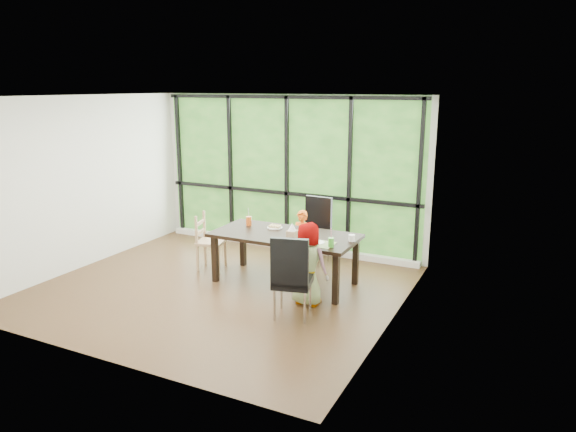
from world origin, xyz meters
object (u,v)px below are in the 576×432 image
at_px(orange_cup, 249,221).
at_px(tissue_box, 292,234).
at_px(dining_table, 285,258).
at_px(chair_end_beech, 211,242).
at_px(chair_window_leather, 313,231).
at_px(green_cup, 331,243).
at_px(white_mug, 352,238).
at_px(plate_far, 275,228).
at_px(child_toddler, 302,241).
at_px(chair_interior_leather, 293,276).
at_px(plate_near, 316,243).
at_px(child_older, 308,264).

xyz_separation_m(orange_cup, tissue_box, (0.91, -0.36, -0.01)).
distance_m(dining_table, tissue_box, 0.50).
bearing_deg(chair_end_beech, dining_table, -106.68).
relative_size(chair_window_leather, chair_end_beech, 1.20).
xyz_separation_m(green_cup, white_mug, (0.16, 0.38, -0.02)).
distance_m(chair_end_beech, green_cup, 2.20).
bearing_deg(plate_far, child_toddler, 54.40).
distance_m(dining_table, chair_interior_leather, 1.18).
bearing_deg(tissue_box, green_cup, -12.69).
distance_m(green_cup, tissue_box, 0.66).
height_order(child_toddler, plate_near, child_toddler).
bearing_deg(chair_end_beech, plate_far, -95.13).
distance_m(green_cup, white_mug, 0.41).
distance_m(plate_far, orange_cup, 0.44).
distance_m(chair_end_beech, tissue_box, 1.56).
height_order(plate_far, orange_cup, orange_cup).
height_order(chair_window_leather, white_mug, chair_window_leather).
xyz_separation_m(child_toddler, child_older, (0.62, -1.16, 0.08)).
height_order(chair_window_leather, chair_end_beech, chair_window_leather).
height_order(plate_far, green_cup, green_cup).
relative_size(chair_end_beech, green_cup, 7.15).
bearing_deg(plate_near, dining_table, 159.21).
bearing_deg(child_older, chair_interior_leather, 91.10).
bearing_deg(chair_end_beech, green_cup, -114.17).
relative_size(chair_interior_leather, white_mug, 11.83).
xyz_separation_m(plate_far, orange_cup, (-0.44, -0.02, 0.06)).
xyz_separation_m(plate_near, green_cup, (0.25, -0.08, 0.06)).
xyz_separation_m(child_older, orange_cup, (-1.34, 0.76, 0.26)).
xyz_separation_m(chair_window_leather, green_cup, (0.81, -1.30, 0.27)).
height_order(chair_end_beech, green_cup, chair_end_beech).
relative_size(chair_interior_leather, chair_end_beech, 1.20).
bearing_deg(child_toddler, tissue_box, -71.67).
bearing_deg(plate_far, dining_table, -38.30).
xyz_separation_m(plate_far, plate_near, (0.86, -0.44, 0.00)).
bearing_deg(plate_near, tissue_box, 171.00).
bearing_deg(chair_window_leather, chair_end_beech, -141.52).
relative_size(dining_table, plate_far, 9.24).
bearing_deg(chair_window_leather, green_cup, -55.24).
bearing_deg(green_cup, tissue_box, 167.31).
bearing_deg(chair_interior_leather, child_older, -106.09).
distance_m(chair_interior_leather, child_toddler, 1.72).
bearing_deg(chair_interior_leather, chair_window_leather, -87.61).
xyz_separation_m(chair_interior_leather, plate_near, (-0.02, 0.78, 0.22)).
bearing_deg(white_mug, chair_interior_leather, -109.79).
bearing_deg(child_older, plate_near, -80.67).
relative_size(chair_end_beech, white_mug, 9.86).
bearing_deg(dining_table, chair_interior_leather, -58.89).
xyz_separation_m(plate_near, orange_cup, (-1.30, 0.42, 0.06)).
relative_size(plate_near, tissue_box, 1.77).
distance_m(dining_table, child_older, 0.86).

